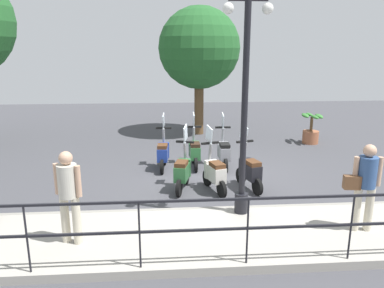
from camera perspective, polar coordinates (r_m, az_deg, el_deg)
ground_plane at (r=9.86m, az=3.00°, el=-5.31°), size 28.00×28.00×0.00m
promenade_walkway at (r=6.97m, az=6.35°, el=-13.49°), size 2.20×20.00×0.15m
fence_railing at (r=5.69m, az=8.54°, el=-10.98°), size 0.04×16.03×1.07m
lamp_post_near at (r=7.07m, az=7.96°, el=4.14°), size 0.26×0.90×4.36m
pedestrian_with_bag at (r=7.21m, az=24.86°, el=-5.17°), size 0.36×0.66×1.59m
pedestrian_distant at (r=6.46m, az=-18.32°, el=-6.73°), size 0.41×0.46×1.59m
tree_distant at (r=14.57m, az=1.11°, el=14.35°), size 3.09×3.09×4.86m
potted_palm at (r=14.00m, az=17.66°, el=1.89°), size 1.06×0.66×1.05m
scooter_near_0 at (r=9.10m, az=8.73°, el=-3.96°), size 1.20×0.53×1.54m
scooter_near_1 at (r=8.86m, az=3.44°, el=-4.31°), size 1.20×0.54×1.54m
scooter_near_2 at (r=8.94m, az=-1.42°, el=-4.12°), size 1.21×0.53×1.54m
scooter_far_0 at (r=10.59m, az=4.86°, el=-1.19°), size 1.23×0.44×1.54m
scooter_far_1 at (r=10.63m, az=0.39°, el=-1.08°), size 1.23×0.44×1.54m
scooter_far_2 at (r=10.50m, az=-4.42°, el=-1.32°), size 1.23×0.44×1.54m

